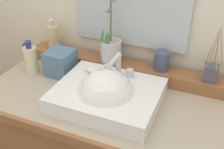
% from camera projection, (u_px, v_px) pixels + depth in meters
% --- Properties ---
extents(back_ledge, '(1.15, 0.11, 0.06)m').
position_uv_depth(back_ledge, '(131.00, 69.00, 1.39)').
color(back_ledge, '#925934').
rests_on(back_ledge, vanity_cabinet).
extents(sink_basin, '(0.45, 0.36, 0.28)m').
position_uv_depth(sink_basin, '(107.00, 97.00, 1.18)').
color(sink_basin, white).
rests_on(sink_basin, vanity_cabinet).
extents(soap_bar, '(0.07, 0.04, 0.02)m').
position_uv_depth(soap_bar, '(92.00, 69.00, 1.28)').
color(soap_bar, '#EFE3C9').
rests_on(soap_bar, sink_basin).
extents(potted_plant, '(0.11, 0.11, 0.39)m').
position_uv_depth(potted_plant, '(111.00, 48.00, 1.35)').
color(potted_plant, silver).
rests_on(potted_plant, back_ledge).
extents(soap_dispenser, '(0.06, 0.06, 0.17)m').
position_uv_depth(soap_dispenser, '(53.00, 37.00, 1.50)').
color(soap_dispenser, beige).
rests_on(soap_dispenser, back_ledge).
extents(tumbler_cup, '(0.07, 0.07, 0.09)m').
position_uv_depth(tumbler_cup, '(162.00, 61.00, 1.31)').
color(tumbler_cup, '#424C6C').
rests_on(tumbler_cup, back_ledge).
extents(reed_diffuser, '(0.08, 0.09, 0.25)m').
position_uv_depth(reed_diffuser, '(211.00, 72.00, 1.22)').
color(reed_diffuser, '#4B4B5B').
rests_on(reed_diffuser, back_ledge).
extents(lotion_bottle, '(0.07, 0.07, 0.18)m').
position_uv_depth(lotion_bottle, '(31.00, 59.00, 1.39)').
color(lotion_bottle, beige).
rests_on(lotion_bottle, vanity_cabinet).
extents(tissue_box, '(0.14, 0.14, 0.13)m').
position_uv_depth(tissue_box, '(60.00, 63.00, 1.38)').
color(tissue_box, slate).
rests_on(tissue_box, vanity_cabinet).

